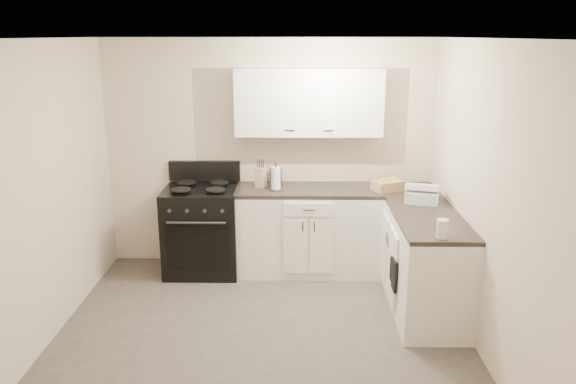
{
  "coord_description": "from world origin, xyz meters",
  "views": [
    {
      "loc": [
        0.29,
        -4.29,
        2.53
      ],
      "look_at": [
        0.22,
        0.85,
        1.08
      ],
      "focal_mm": 35.0,
      "sensor_mm": 36.0,
      "label": 1
    }
  ],
  "objects_px": {
    "knife_block": "(261,177)",
    "paper_towel": "(276,178)",
    "countertop_grill": "(422,196)",
    "wicker_basket": "(388,185)",
    "stove": "(203,231)"
  },
  "relations": [
    {
      "from": "knife_block",
      "to": "countertop_grill",
      "type": "distance_m",
      "value": 1.7
    },
    {
      "from": "wicker_basket",
      "to": "countertop_grill",
      "type": "distance_m",
      "value": 0.49
    },
    {
      "from": "paper_towel",
      "to": "stove",
      "type": "bearing_deg",
      "value": 178.37
    },
    {
      "from": "stove",
      "to": "countertop_grill",
      "type": "relative_size",
      "value": 3.03
    },
    {
      "from": "stove",
      "to": "countertop_grill",
      "type": "xyz_separation_m",
      "value": [
        2.26,
        -0.45,
        0.54
      ]
    },
    {
      "from": "countertop_grill",
      "to": "paper_towel",
      "type": "bearing_deg",
      "value": 179.42
    },
    {
      "from": "paper_towel",
      "to": "wicker_basket",
      "type": "xyz_separation_m",
      "value": [
        1.18,
        -0.01,
        -0.07
      ]
    },
    {
      "from": "knife_block",
      "to": "countertop_grill",
      "type": "bearing_deg",
      "value": 4.93
    },
    {
      "from": "wicker_basket",
      "to": "knife_block",
      "type": "bearing_deg",
      "value": 175.4
    },
    {
      "from": "countertop_grill",
      "to": "knife_block",
      "type": "bearing_deg",
      "value": 177.87
    },
    {
      "from": "knife_block",
      "to": "countertop_grill",
      "type": "relative_size",
      "value": 0.68
    },
    {
      "from": "paper_towel",
      "to": "wicker_basket",
      "type": "distance_m",
      "value": 1.19
    },
    {
      "from": "knife_block",
      "to": "paper_towel",
      "type": "height_order",
      "value": "paper_towel"
    },
    {
      "from": "knife_block",
      "to": "paper_towel",
      "type": "xyz_separation_m",
      "value": [
        0.17,
        -0.1,
        0.01
      ]
    },
    {
      "from": "stove",
      "to": "paper_towel",
      "type": "distance_m",
      "value": 1.0
    }
  ]
}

